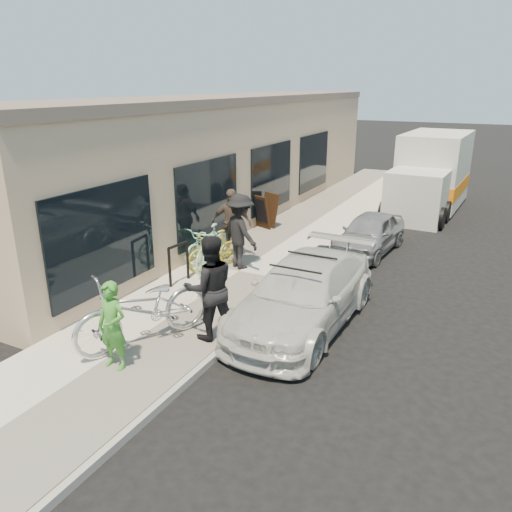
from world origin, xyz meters
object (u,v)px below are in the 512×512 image
(bike_rack, at_px, (179,259))
(sedan_white, at_px, (304,294))
(sedan_silver, at_px, (369,233))
(cruiser_bike_c, at_px, (214,250))
(moving_truck, at_px, (431,176))
(tandem_bike, at_px, (144,309))
(man_standing, at_px, (210,288))
(cruiser_bike_b, at_px, (208,243))
(woman_rider, at_px, (112,326))
(cruiser_bike_a, at_px, (210,248))
(bystander_a, at_px, (240,231))
(bystander_b, at_px, (231,223))
(sandwich_board, at_px, (265,211))

(bike_rack, relative_size, sedan_white, 0.21)
(sedan_silver, relative_size, cruiser_bike_c, 2.06)
(moving_truck, xyz_separation_m, tandem_bike, (-2.75, -13.60, -0.43))
(moving_truck, bearing_deg, man_standing, -95.93)
(bike_rack, bearing_deg, tandem_bike, -66.48)
(sedan_white, distance_m, cruiser_bike_b, 4.08)
(woman_rider, bearing_deg, moving_truck, 80.97)
(cruiser_bike_a, height_order, bystander_a, bystander_a)
(cruiser_bike_a, bearing_deg, bike_rack, -107.68)
(tandem_bike, bearing_deg, sedan_white, 71.75)
(bike_rack, xyz_separation_m, bystander_b, (0.18, 2.17, 0.36))
(sedan_white, xyz_separation_m, cruiser_bike_a, (-3.15, 1.54, 0.04))
(sedan_white, bearing_deg, bystander_b, 141.73)
(cruiser_bike_c, relative_size, bystander_a, 0.84)
(sandwich_board, height_order, cruiser_bike_a, cruiser_bike_a)
(sedan_white, distance_m, man_standing, 2.02)
(woman_rider, xyz_separation_m, bystander_a, (-0.44, 5.11, 0.20))
(sandwich_board, xyz_separation_m, cruiser_bike_b, (0.07, -3.55, -0.08))
(man_standing, height_order, cruiser_bike_a, man_standing)
(cruiser_bike_c, relative_size, bystander_b, 0.85)
(man_standing, bearing_deg, moving_truck, -143.12)
(cruiser_bike_c, height_order, bystander_b, bystander_b)
(moving_truck, distance_m, cruiser_bike_b, 10.17)
(sedan_silver, distance_m, cruiser_bike_a, 4.73)
(cruiser_bike_a, distance_m, cruiser_bike_c, 0.11)
(cruiser_bike_a, distance_m, cruiser_bike_b, 0.63)
(cruiser_bike_b, bearing_deg, cruiser_bike_a, -47.03)
(sedan_silver, bearing_deg, cruiser_bike_c, -126.32)
(bike_rack, height_order, bystander_b, bystander_b)
(bike_rack, bearing_deg, moving_truck, 70.24)
(moving_truck, relative_size, cruiser_bike_a, 3.20)
(cruiser_bike_c, bearing_deg, tandem_bike, -55.12)
(sedan_white, distance_m, moving_truck, 11.34)
(cruiser_bike_a, bearing_deg, moving_truck, 58.81)
(sandwich_board, height_order, bystander_b, bystander_b)
(sedan_white, relative_size, tandem_bike, 1.77)
(cruiser_bike_b, relative_size, bystander_a, 0.94)
(man_standing, bearing_deg, bike_rack, -87.81)
(cruiser_bike_b, bearing_deg, man_standing, -51.76)
(sedan_white, relative_size, cruiser_bike_b, 2.57)
(bystander_a, bearing_deg, cruiser_bike_b, 23.94)
(bystander_a, bearing_deg, bystander_b, -16.98)
(sedan_silver, bearing_deg, tandem_bike, -101.15)
(woman_rider, xyz_separation_m, cruiser_bike_c, (-1.00, 4.73, -0.27))
(tandem_bike, height_order, bystander_b, bystander_b)
(sandwich_board, xyz_separation_m, tandem_bike, (1.47, -7.88, 0.13))
(bystander_a, bearing_deg, bike_rack, 91.32)
(bike_rack, xyz_separation_m, tandem_bike, (1.17, -2.69, 0.10))
(sandwich_board, distance_m, woman_rider, 8.87)
(bike_rack, relative_size, cruiser_bike_a, 0.53)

